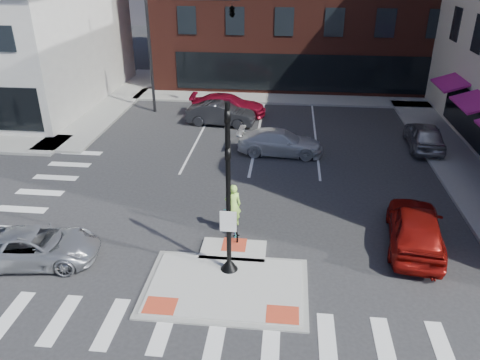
# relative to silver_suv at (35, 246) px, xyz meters

# --- Properties ---
(ground) EXTENTS (120.00, 120.00, 0.00)m
(ground) POSITION_rel_silver_suv_xyz_m (6.95, -0.29, -0.63)
(ground) COLOR #28282B
(ground) RESTS_ON ground
(refuge_island) EXTENTS (5.40, 4.65, 0.13)m
(refuge_island) POSITION_rel_silver_suv_xyz_m (6.95, -0.54, -0.58)
(refuge_island) COLOR gray
(refuge_island) RESTS_ON ground
(sidewalk_nw) EXTENTS (23.50, 20.50, 0.15)m
(sidewalk_nw) POSITION_rel_silver_suv_xyz_m (-9.81, 15.00, -0.55)
(sidewalk_nw) COLOR gray
(sidewalk_nw) RESTS_ON ground
(sidewalk_e) EXTENTS (3.00, 24.00, 0.15)m
(sidewalk_e) POSITION_rel_silver_suv_xyz_m (17.75, 9.71, -0.55)
(sidewalk_e) COLOR gray
(sidewalk_e) RESTS_ON ground
(sidewalk_n) EXTENTS (26.00, 3.00, 0.15)m
(sidewalk_n) POSITION_rel_silver_suv_xyz_m (9.95, 21.71, -0.55)
(sidewalk_n) COLOR gray
(sidewalk_n) RESTS_ON ground
(signal_pole) EXTENTS (0.60, 0.60, 5.98)m
(signal_pole) POSITION_rel_silver_suv_xyz_m (6.95, 0.11, 1.73)
(signal_pole) COLOR black
(signal_pole) RESTS_ON refuge_island
(mast_arm_signal) EXTENTS (6.10, 2.24, 8.00)m
(mast_arm_signal) POSITION_rel_silver_suv_xyz_m (3.47, 17.71, 5.58)
(mast_arm_signal) COLOR black
(mast_arm_signal) RESTS_ON ground
(silver_suv) EXTENTS (4.75, 2.69, 1.25)m
(silver_suv) POSITION_rel_silver_suv_xyz_m (0.00, 0.00, 0.00)
(silver_suv) COLOR #B4B7BC
(silver_suv) RESTS_ON ground
(red_sedan) EXTENTS (2.62, 5.01, 1.63)m
(red_sedan) POSITION_rel_silver_suv_xyz_m (13.66, 2.45, 0.19)
(red_sedan) COLOR #9C130E
(red_sedan) RESTS_ON ground
(white_pickup) EXTENTS (4.72, 2.10, 1.35)m
(white_pickup) POSITION_rel_silver_suv_xyz_m (8.38, 10.98, 0.05)
(white_pickup) COLOR silver
(white_pickup) RESTS_ON ground
(bg_car_dark) EXTENTS (4.48, 1.92, 1.44)m
(bg_car_dark) POSITION_rel_silver_suv_xyz_m (4.45, 15.47, 0.09)
(bg_car_dark) COLOR #28292E
(bg_car_dark) RESTS_ON ground
(bg_car_silver) EXTENTS (2.00, 4.46, 1.49)m
(bg_car_silver) POSITION_rel_silver_suv_xyz_m (16.45, 12.71, 0.12)
(bg_car_silver) COLOR #9FA1A6
(bg_car_silver) RESTS_ON ground
(bg_car_red) EXTENTS (5.11, 2.19, 1.47)m
(bg_car_red) POSITION_rel_silver_suv_xyz_m (4.69, 17.31, 0.11)
(bg_car_red) COLOR maroon
(bg_car_red) RESTS_ON ground
(cyclist) EXTENTS (1.09, 1.82, 2.18)m
(cyclist) POSITION_rel_silver_suv_xyz_m (6.80, 2.51, 0.11)
(cyclist) COLOR #3F3F44
(cyclist) RESTS_ON ground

